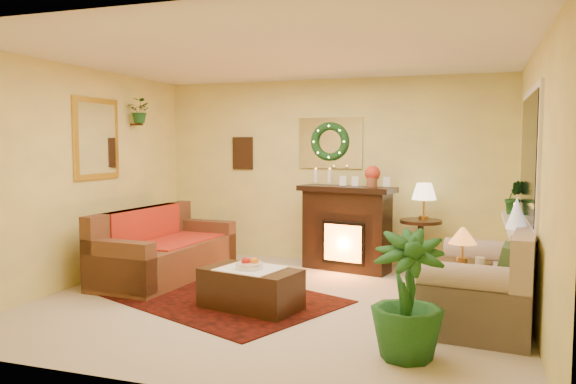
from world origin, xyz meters
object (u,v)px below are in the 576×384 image
(sofa, at_px, (166,244))
(loveseat, at_px, (482,277))
(fireplace, at_px, (346,229))
(coffee_table, at_px, (251,289))
(side_table_round, at_px, (420,249))
(end_table_square, at_px, (459,299))

(sofa, height_order, loveseat, loveseat)
(fireplace, height_order, loveseat, fireplace)
(sofa, bearing_deg, coffee_table, -26.75)
(loveseat, bearing_deg, sofa, 178.02)
(coffee_table, bearing_deg, sofa, 162.02)
(fireplace, xyz_separation_m, side_table_round, (0.96, 0.12, -0.23))
(sofa, xyz_separation_m, coffee_table, (1.52, -0.91, -0.22))
(end_table_square, bearing_deg, loveseat, 54.43)
(loveseat, relative_size, side_table_round, 2.26)
(fireplace, distance_m, coffee_table, 2.17)
(fireplace, relative_size, coffee_table, 1.17)
(end_table_square, height_order, coffee_table, end_table_square)
(loveseat, bearing_deg, fireplace, 141.08)
(sofa, relative_size, coffee_table, 2.06)
(loveseat, height_order, coffee_table, loveseat)
(sofa, height_order, fireplace, fireplace)
(sofa, height_order, side_table_round, sofa)
(end_table_square, xyz_separation_m, coffee_table, (-2.03, -0.06, -0.06))
(sofa, relative_size, loveseat, 1.28)
(sofa, height_order, end_table_square, sofa)
(loveseat, distance_m, coffee_table, 2.26)
(loveseat, xyz_separation_m, end_table_square, (-0.20, -0.27, -0.15))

